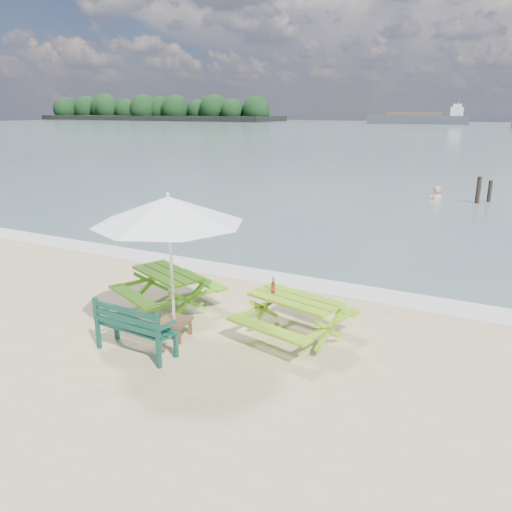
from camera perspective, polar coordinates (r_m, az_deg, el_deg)
The scene contains 11 objects.
sea at distance 90.36m, azimuth 25.18°, elevation 12.57°, with size 300.00×300.00×0.00m, color slate.
foam_strip at distance 11.38m, azimuth 2.52°, elevation -2.60°, with size 22.00×0.90×0.01m, color silver.
island_headland at distance 184.89m, azimuth -11.29°, elevation 15.99°, with size 90.00×22.00×7.60m.
picnic_table_left at distance 9.74m, azimuth -9.97°, elevation -3.97°, with size 2.11×2.21×0.75m.
picnic_table_right at distance 8.41m, azimuth 4.46°, elevation -7.19°, with size 1.87×2.00×0.73m.
park_bench at distance 8.18m, azimuth -13.50°, elevation -9.04°, with size 1.39×0.54×0.84m.
side_table at distance 8.61m, azimuth -9.31°, elevation -8.14°, with size 0.54×0.54×0.32m.
patio_umbrella at distance 7.99m, azimuth -9.97°, elevation 5.17°, with size 2.70×2.70×2.41m.
beer_bottle at distance 8.43m, azimuth 1.97°, elevation -3.64°, with size 0.07×0.07×0.27m.
swimmer at distance 22.97m, azimuth 19.75°, elevation 5.39°, with size 0.75×0.62×1.75m.
mooring_pilings at distance 22.69m, azimuth 24.48°, elevation 6.58°, with size 0.57×0.77×1.29m.
Camera 1 is at (4.50, -5.17, 3.71)m, focal length 35.00 mm.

